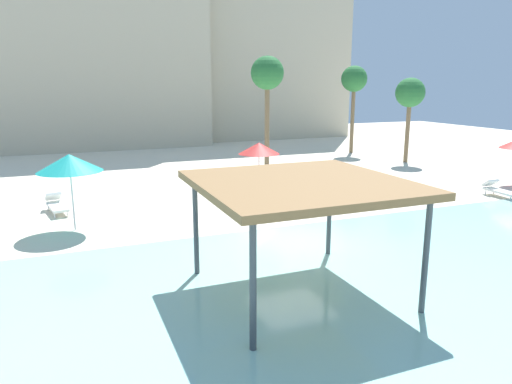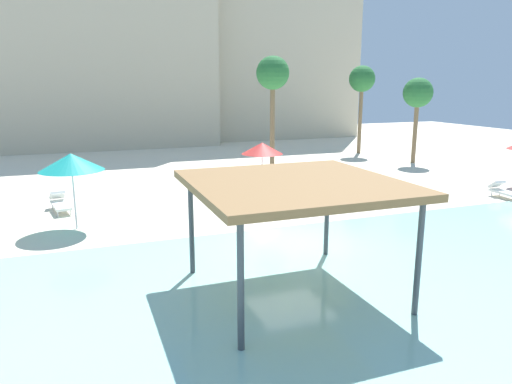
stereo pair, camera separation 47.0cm
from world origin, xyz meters
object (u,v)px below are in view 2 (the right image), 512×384
lounge_chair_3 (60,203)px  palm_tree_0 (273,76)px  shade_pavilion (294,187)px  beach_umbrella_teal_1 (71,162)px  lounge_chair_1 (506,191)px  palm_tree_1 (418,94)px  beach_umbrella_red_2 (262,148)px  lounge_chair_0 (349,187)px  lounge_chair_2 (234,185)px  palm_tree_2 (362,81)px

lounge_chair_3 → palm_tree_0: palm_tree_0 is taller
shade_pavilion → palm_tree_0: 16.94m
beach_umbrella_teal_1 → lounge_chair_1: 18.63m
shade_pavilion → palm_tree_1: bearing=44.1°
beach_umbrella_red_2 → lounge_chair_0: bearing=-18.5°
lounge_chair_2 → palm_tree_2: 16.64m
shade_pavilion → lounge_chair_2: shade_pavilion is taller
lounge_chair_0 → palm_tree_0: bearing=159.1°
palm_tree_1 → palm_tree_2: (-0.93, 5.12, 0.87)m
lounge_chair_0 → lounge_chair_2: size_ratio=0.97×
lounge_chair_0 → lounge_chair_1: bearing=30.0°
lounge_chair_2 → palm_tree_1: size_ratio=0.36×
lounge_chair_1 → lounge_chair_0: bearing=-114.8°
palm_tree_0 → palm_tree_1: (10.05, -0.17, -1.10)m
beach_umbrella_teal_1 → lounge_chair_1: beach_umbrella_teal_1 is taller
beach_umbrella_red_2 → palm_tree_0: bearing=62.9°
beach_umbrella_red_2 → lounge_chair_2: size_ratio=1.24×
lounge_chair_3 → palm_tree_2: (20.69, 10.03, 4.99)m
palm_tree_0 → palm_tree_1: palm_tree_0 is taller
lounge_chair_1 → palm_tree_0: bearing=-139.6°
beach_umbrella_teal_1 → lounge_chair_3: beach_umbrella_teal_1 is taller
shade_pavilion → beach_umbrella_teal_1: 9.20m
palm_tree_1 → palm_tree_2: bearing=100.3°
beach_umbrella_teal_1 → lounge_chair_3: bearing=102.1°
beach_umbrella_red_2 → palm_tree_1: (12.74, 5.09, 2.25)m
lounge_chair_1 → lounge_chair_2: (-11.22, 5.57, 0.00)m
beach_umbrella_teal_1 → palm_tree_0: bearing=36.0°
palm_tree_2 → lounge_chair_2: bearing=-144.2°
beach_umbrella_teal_1 → lounge_chair_3: (-0.61, 2.86, -2.10)m
palm_tree_2 → shade_pavilion: bearing=-126.1°
beach_umbrella_teal_1 → beach_umbrella_red_2: 8.69m
lounge_chair_0 → lounge_chair_1: 7.04m
shade_pavilion → lounge_chair_2: size_ratio=2.44×
beach_umbrella_red_2 → palm_tree_0: 6.79m
lounge_chair_0 → lounge_chair_2: same height
lounge_chair_2 → lounge_chair_0: bearing=82.5°
beach_umbrella_teal_1 → palm_tree_2: palm_tree_2 is taller
lounge_chair_2 → palm_tree_0: 7.75m
palm_tree_2 → palm_tree_1: bearing=-79.7°
beach_umbrella_teal_1 → palm_tree_1: palm_tree_1 is taller
shade_pavilion → palm_tree_1: size_ratio=0.88×
palm_tree_0 → palm_tree_1: 10.12m
beach_umbrella_teal_1 → palm_tree_0: 13.88m
lounge_chair_0 → lounge_chair_1: same height
palm_tree_2 → lounge_chair_3: bearing=-154.1°
lounge_chair_1 → palm_tree_1: (2.59, 9.73, 4.12)m
palm_tree_1 → palm_tree_0: bearing=179.0°
lounge_chair_2 → lounge_chair_3: same height
lounge_chair_2 → lounge_chair_3: (-7.81, -0.75, 0.00)m
beach_umbrella_red_2 → palm_tree_1: size_ratio=0.45×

